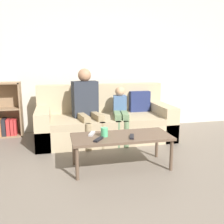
% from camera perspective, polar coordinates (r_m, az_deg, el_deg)
% --- Properties ---
extents(ground_plane, '(22.00, 22.00, 0.00)m').
position_cam_1_polar(ground_plane, '(2.42, 9.43, -20.73)').
color(ground_plane, '#70665B').
extents(wall_back, '(12.00, 0.06, 2.60)m').
position_cam_1_polar(wall_back, '(4.74, -3.15, 11.74)').
color(wall_back, beige).
rests_on(wall_back, ground_plane).
extents(couch, '(2.19, 0.95, 0.89)m').
position_cam_1_polar(couch, '(4.18, -1.60, -2.29)').
color(couch, tan).
rests_on(couch, ground_plane).
extents(bookshelf, '(0.69, 0.28, 0.93)m').
position_cam_1_polar(bookshelf, '(4.70, -24.22, -0.95)').
color(bookshelf, '#8E7051').
rests_on(bookshelf, ground_plane).
extents(coffee_table, '(1.19, 0.52, 0.41)m').
position_cam_1_polar(coffee_table, '(3.03, 2.15, -6.10)').
color(coffee_table, brown).
rests_on(coffee_table, ground_plane).
extents(person_adult, '(0.46, 0.70, 1.17)m').
position_cam_1_polar(person_adult, '(3.97, -5.87, 2.52)').
color(person_adult, '#9E8966').
rests_on(person_adult, ground_plane).
extents(person_child, '(0.32, 0.67, 0.87)m').
position_cam_1_polar(person_child, '(4.03, 1.97, 0.15)').
color(person_child, '#66845B').
rests_on(person_child, ground_plane).
extents(cup_near, '(0.08, 0.08, 0.11)m').
position_cam_1_polar(cup_near, '(2.97, -1.76, -4.60)').
color(cup_near, '#4CB77A').
rests_on(cup_near, coffee_table).
extents(tv_remote_0, '(0.10, 0.18, 0.02)m').
position_cam_1_polar(tv_remote_0, '(2.95, 4.56, -5.61)').
color(tv_remote_0, black).
rests_on(tv_remote_0, coffee_table).
extents(tv_remote_1, '(0.11, 0.18, 0.02)m').
position_cam_1_polar(tv_remote_1, '(3.06, -4.62, -4.95)').
color(tv_remote_1, '#B7B7BC').
rests_on(tv_remote_1, coffee_table).
extents(tv_remote_2, '(0.14, 0.17, 0.02)m').
position_cam_1_polar(tv_remote_2, '(2.84, -3.10, -6.25)').
color(tv_remote_2, black).
rests_on(tv_remote_2, coffee_table).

